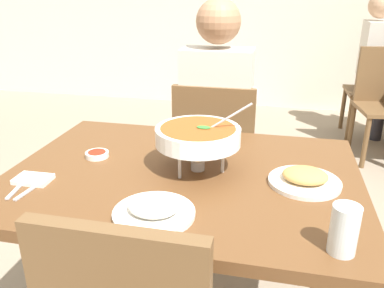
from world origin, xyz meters
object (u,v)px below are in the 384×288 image
at_px(curry_bowl, 198,136).
at_px(chair_bg_window, 384,97).
at_px(rice_plate, 154,209).
at_px(patron_bg_left, 377,58).
at_px(drink_glass, 344,232).
at_px(chair_diner_main, 216,152).
at_px(appetizer_plate, 305,179).
at_px(dining_table_main, 183,198).
at_px(diner_main, 218,109).
at_px(sauce_dish, 97,154).
at_px(chair_bg_left, 383,85).

xyz_separation_m(curry_bowl, chair_bg_window, (1.11, 2.16, -0.36)).
height_order(rice_plate, patron_bg_left, patron_bg_left).
height_order(drink_glass, chair_bg_window, chair_bg_window).
distance_m(chair_diner_main, appetizer_plate, 0.89).
height_order(dining_table_main, drink_glass, drink_glass).
distance_m(dining_table_main, chair_bg_window, 2.48).
bearing_deg(rice_plate, chair_bg_window, 64.81).
bearing_deg(diner_main, patron_bg_left, 58.55).
relative_size(diner_main, rice_plate, 5.46).
distance_m(dining_table_main, curry_bowl, 0.24).
xyz_separation_m(chair_diner_main, drink_glass, (0.49, -1.10, 0.29)).
bearing_deg(diner_main, sauce_dish, -116.51).
distance_m(rice_plate, chair_bg_left, 3.23).
height_order(sauce_dish, chair_bg_left, chair_bg_left).
relative_size(dining_table_main, rice_plate, 5.16).
xyz_separation_m(curry_bowl, rice_plate, (-0.06, -0.33, -0.11)).
bearing_deg(appetizer_plate, drink_glass, -78.18).
relative_size(dining_table_main, appetizer_plate, 5.16).
bearing_deg(drink_glass, dining_table_main, 144.15).
relative_size(chair_diner_main, diner_main, 0.69).
relative_size(curry_bowl, chair_bg_left, 0.37).
distance_m(dining_table_main, rice_plate, 0.32).
xyz_separation_m(curry_bowl, appetizer_plate, (0.37, -0.03, -0.11)).
relative_size(chair_diner_main, patron_bg_left, 0.69).
bearing_deg(appetizer_plate, diner_main, 118.40).
relative_size(rice_plate, drink_glass, 1.85).
height_order(sauce_dish, patron_bg_left, patron_bg_left).
height_order(chair_diner_main, chair_bg_left, same).
distance_m(dining_table_main, appetizer_plate, 0.44).
relative_size(sauce_dish, patron_bg_left, 0.07).
bearing_deg(rice_plate, dining_table_main, 87.51).
xyz_separation_m(sauce_dish, patron_bg_left, (1.52, 2.62, -0.01)).
xyz_separation_m(dining_table_main, chair_bg_left, (1.25, 2.66, -0.12)).
distance_m(chair_bg_window, patron_bg_left, 0.54).
relative_size(dining_table_main, drink_glass, 9.53).
height_order(chair_bg_left, patron_bg_left, patron_bg_left).
height_order(dining_table_main, chair_diner_main, chair_diner_main).
relative_size(drink_glass, chair_bg_window, 0.14).
bearing_deg(chair_diner_main, patron_bg_left, 58.98).
xyz_separation_m(rice_plate, drink_glass, (0.51, -0.06, 0.04)).
distance_m(curry_bowl, rice_plate, 0.35).
relative_size(curry_bowl, rice_plate, 1.39).
relative_size(diner_main, chair_bg_left, 1.46).
distance_m(dining_table_main, diner_main, 0.78).
relative_size(dining_table_main, sauce_dish, 13.77).
bearing_deg(rice_plate, chair_bg_left, 66.95).
relative_size(chair_diner_main, curry_bowl, 2.71).
height_order(dining_table_main, sauce_dish, sauce_dish).
bearing_deg(sauce_dish, chair_bg_window, 54.58).
xyz_separation_m(curry_bowl, patron_bg_left, (1.11, 2.64, -0.12)).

